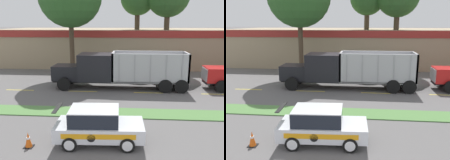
# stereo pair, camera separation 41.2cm
# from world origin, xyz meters

# --- Properties ---
(grass_verge) EXTENTS (120.00, 1.77, 0.06)m
(grass_verge) POSITION_xyz_m (0.00, 8.65, 0.03)
(grass_verge) COLOR #517F42
(grass_verge) RESTS_ON ground_plane
(centre_line_3) EXTENTS (2.40, 0.14, 0.01)m
(centre_line_3) POSITION_xyz_m (-8.43, 13.53, 0.00)
(centre_line_3) COLOR yellow
(centre_line_3) RESTS_ON ground_plane
(centre_line_4) EXTENTS (2.40, 0.14, 0.01)m
(centre_line_4) POSITION_xyz_m (-3.03, 13.53, 0.00)
(centre_line_4) COLOR yellow
(centre_line_4) RESTS_ON ground_plane
(centre_line_5) EXTENTS (2.40, 0.14, 0.01)m
(centre_line_5) POSITION_xyz_m (2.37, 13.53, 0.00)
(centre_line_5) COLOR yellow
(centre_line_5) RESTS_ON ground_plane
(centre_line_6) EXTENTS (2.40, 0.14, 0.01)m
(centre_line_6) POSITION_xyz_m (7.77, 13.53, 0.00)
(centre_line_6) COLOR yellow
(centre_line_6) RESTS_ON ground_plane
(dump_truck_lead) EXTENTS (11.44, 2.71, 3.16)m
(dump_truck_lead) POSITION_xyz_m (-1.03, 14.83, 1.56)
(dump_truck_lead) COLOR black
(dump_truck_lead) RESTS_ON ground_plane
(rally_car) EXTENTS (4.20, 2.17, 1.74)m
(rally_car) POSITION_xyz_m (-0.57, 4.69, 0.88)
(rally_car) COLOR silver
(rally_car) RESTS_ON ground_plane
(traffic_cone) EXTENTS (0.41, 0.41, 0.72)m
(traffic_cone) POSITION_xyz_m (-3.69, 3.98, 0.35)
(traffic_cone) COLOR black
(traffic_cone) RESTS_ON ground_plane
(store_building_backdrop) EXTENTS (30.85, 12.10, 4.72)m
(store_building_backdrop) POSITION_xyz_m (-0.93, 28.98, 2.36)
(store_building_backdrop) COLOR #9E896B
(store_building_backdrop) RESTS_ON ground_plane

